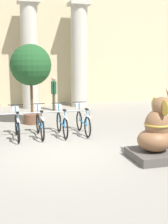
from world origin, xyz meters
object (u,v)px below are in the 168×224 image
bicycle_4 (62,123)px  bicycle_5 (83,122)px  bicycle_3 (40,124)px  person_pedestrian (54,90)px  potted_tree (31,67)px  elephant_statue (156,135)px  bicycle_2 (17,126)px

bicycle_4 → bicycle_5: 0.71m
bicycle_3 → person_pedestrian: size_ratio=1.05×
bicycle_5 → potted_tree: bearing=125.0°
bicycle_4 → bicycle_5: bearing=-0.0°
bicycle_3 → bicycle_5: bearing=0.7°
elephant_statue → person_pedestrian: elephant_statue is taller
bicycle_4 → potted_tree: potted_tree is taller
bicycle_4 → person_pedestrian: (0.63, 4.81, 0.56)m
potted_tree → bicycle_4: bearing=-70.6°
bicycle_2 → elephant_statue: size_ratio=0.94×
bicycle_3 → bicycle_4: same height
bicycle_2 → bicycle_5: size_ratio=1.00×
bicycle_3 → elephant_statue: size_ratio=0.94×
bicycle_2 → elephant_statue: 4.36m
bicycle_4 → elephant_statue: (1.72, -3.06, 0.21)m
person_pedestrian → potted_tree: size_ratio=0.54×
bicycle_3 → bicycle_4: size_ratio=1.00×
potted_tree → elephant_statue: bearing=-64.5°
person_pedestrian → potted_tree: 3.29m
bicycle_2 → potted_tree: potted_tree is taller
bicycle_5 → bicycle_4: bearing=180.0°
bicycle_5 → elephant_statue: bearing=-71.8°
bicycle_4 → person_pedestrian: person_pedestrian is taller
elephant_statue → person_pedestrian: (-1.09, 7.87, 0.35)m
bicycle_2 → potted_tree: (0.70, 2.08, 1.72)m
bicycle_2 → bicycle_5: (2.13, 0.04, 0.00)m
bicycle_4 → person_pedestrian: bearing=82.6°
bicycle_2 → person_pedestrian: person_pedestrian is taller
person_pedestrian → bicycle_5: bearing=-89.0°
bicycle_4 → potted_tree: 2.76m
bicycle_5 → person_pedestrian: bearing=91.0°
bicycle_3 → potted_tree: (-0.01, 2.06, 1.72)m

